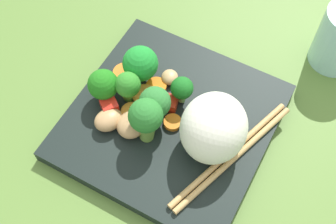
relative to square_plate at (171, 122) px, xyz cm
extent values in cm
cube|color=#597F35|center=(0.00, 0.00, -1.94)|extent=(110.00, 110.00, 2.00)
cube|color=black|center=(0.00, 0.00, 0.00)|extent=(25.21, 25.21, 1.87)
ellipsoid|color=white|center=(-6.13, 0.74, 4.97)|extent=(9.36, 10.06, 8.06)
cylinder|color=#77B45A|center=(6.34, -3.78, 1.87)|extent=(1.31, 1.36, 1.89)
sphere|color=#1E8E2F|center=(6.40, -3.51, 4.50)|extent=(4.70, 4.70, 4.70)
cylinder|color=#52A238|center=(6.47, 0.27, 2.07)|extent=(2.23, 2.35, 2.47)
sphere|color=#308728|center=(6.19, 0.12, 4.34)|extent=(3.34, 3.34, 3.34)
cylinder|color=#5D953A|center=(1.52, 0.80, 2.23)|extent=(2.18, 2.33, 2.74)
sphere|color=#2F7934|center=(1.74, 0.91, 4.79)|extent=(4.01, 4.01, 4.01)
cylinder|color=olive|center=(1.29, 3.63, 2.47)|extent=(2.77, 2.85, 3.28)
sphere|color=#2A792D|center=(1.54, 3.44, 5.58)|extent=(4.26, 4.26, 4.26)
cylinder|color=#7BB856|center=(-0.17, -3.27, 1.92)|extent=(1.11, 1.43, 2.12)
sphere|color=#19681F|center=(-0.14, -2.97, 4.07)|extent=(2.95, 2.95, 2.95)
cylinder|color=#75B84F|center=(9.36, 1.10, 1.71)|extent=(1.76, 1.86, 1.72)
sphere|color=#20791B|center=(9.13, 1.28, 3.95)|extent=(4.00, 4.00, 4.00)
cylinder|color=orange|center=(-0.59, 0.59, 1.26)|extent=(3.15, 3.15, 0.65)
cylinder|color=orange|center=(4.59, -1.15, 1.34)|extent=(4.37, 4.37, 0.80)
cylinder|color=orange|center=(3.92, -3.17, 1.30)|extent=(3.70, 3.70, 0.73)
cylinder|color=orange|center=(8.87, -3.04, 1.27)|extent=(4.18, 4.18, 0.66)
cylinder|color=orange|center=(4.80, 1.80, 1.25)|extent=(3.96, 3.96, 0.63)
cube|color=red|center=(7.51, 2.76, 2.00)|extent=(2.89, 2.88, 2.12)
cube|color=red|center=(0.90, -1.56, 1.72)|extent=(2.24, 2.45, 1.56)
ellipsoid|color=tan|center=(2.95, -5.17, 1.66)|extent=(3.09, 3.16, 1.44)
ellipsoid|color=tan|center=(6.51, 4.53, 2.06)|extent=(4.48, 4.76, 2.24)
ellipsoid|color=tan|center=(3.58, 3.81, 2.17)|extent=(3.72, 4.03, 2.47)
cylinder|color=tan|center=(-9.60, 1.37, 1.30)|extent=(7.20, 19.35, 0.73)
cylinder|color=tan|center=(-8.80, 1.10, 1.30)|extent=(7.20, 19.35, 0.73)
camera|label=1|loc=(-13.24, 25.08, 51.06)|focal=47.54mm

